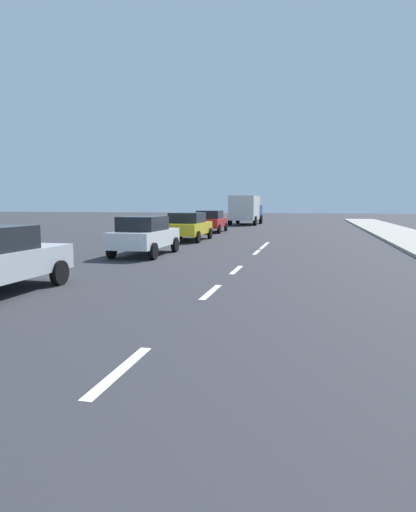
% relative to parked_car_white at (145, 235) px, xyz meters
% --- Properties ---
extents(ground_plane, '(160.00, 160.00, 0.00)m').
position_rel_parked_car_white_xyz_m(ground_plane, '(4.28, 0.03, -0.84)').
color(ground_plane, '#2D2D33').
extents(lane_stripe_2, '(0.16, 1.80, 0.01)m').
position_rel_parked_car_white_xyz_m(lane_stripe_2, '(4.28, -11.85, -0.83)').
color(lane_stripe_2, white).
rests_on(lane_stripe_2, ground).
extents(lane_stripe_3, '(0.16, 1.80, 0.01)m').
position_rel_parked_car_white_xyz_m(lane_stripe_3, '(4.28, -6.72, -0.83)').
color(lane_stripe_3, white).
rests_on(lane_stripe_3, ground).
extents(lane_stripe_4, '(0.16, 1.80, 0.01)m').
position_rel_parked_car_white_xyz_m(lane_stripe_4, '(4.28, -3.11, -0.83)').
color(lane_stripe_4, white).
rests_on(lane_stripe_4, ground).
extents(lane_stripe_5, '(0.16, 1.80, 0.01)m').
position_rel_parked_car_white_xyz_m(lane_stripe_5, '(4.28, 2.08, -0.83)').
color(lane_stripe_5, white).
rests_on(lane_stripe_5, ground).
extents(lane_stripe_6, '(0.16, 1.80, 0.01)m').
position_rel_parked_car_white_xyz_m(lane_stripe_6, '(4.28, 4.36, -0.83)').
color(lane_stripe_6, white).
rests_on(lane_stripe_6, ground).
extents(lane_stripe_7, '(0.16, 1.80, 0.01)m').
position_rel_parked_car_white_xyz_m(lane_stripe_7, '(4.28, 6.20, -0.83)').
color(lane_stripe_7, white).
rests_on(lane_stripe_7, ground).
extents(parked_car_white, '(1.88, 4.02, 1.57)m').
position_rel_parked_car_white_xyz_m(parked_car_white, '(0.00, 0.00, 0.00)').
color(parked_car_white, white).
rests_on(parked_car_white, ground).
extents(parked_car_yellow, '(2.02, 4.34, 1.57)m').
position_rel_parked_car_white_xyz_m(parked_car_yellow, '(-0.23, 7.29, 0.00)').
color(parked_car_yellow, gold).
rests_on(parked_car_yellow, ground).
extents(parked_car_red, '(2.09, 4.35, 1.57)m').
position_rel_parked_car_white_xyz_m(parked_car_red, '(-0.66, 14.70, 0.00)').
color(parked_car_red, red).
rests_on(parked_car_red, ground).
extents(delivery_truck, '(2.79, 6.29, 2.80)m').
position_rel_parked_car_white_xyz_m(delivery_truck, '(0.15, 26.82, 0.67)').
color(delivery_truck, '#23478C').
rests_on(delivery_truck, ground).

